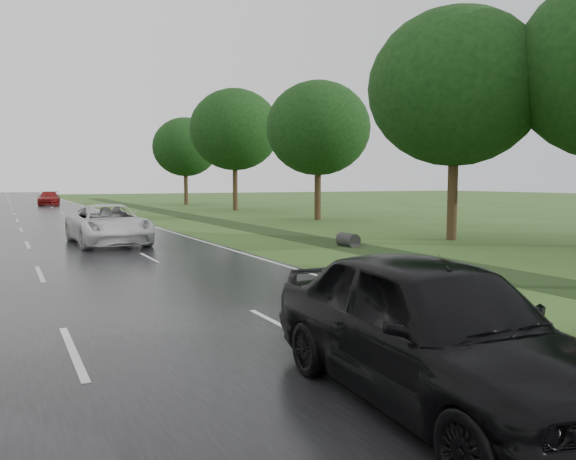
# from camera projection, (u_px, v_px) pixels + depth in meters

# --- Properties ---
(ground) EXTENTS (220.00, 220.00, 0.00)m
(ground) POSITION_uv_depth(u_px,v_px,m) (73.00, 354.00, 8.50)
(ground) COLOR #314F1C
(ground) RESTS_ON ground
(road) EXTENTS (14.00, 180.00, 0.04)m
(road) POSITION_uv_depth(u_px,v_px,m) (13.00, 211.00, 48.41)
(road) COLOR black
(road) RESTS_ON ground
(edge_stripe_east) EXTENTS (0.12, 180.00, 0.01)m
(edge_stripe_east) POSITION_uv_depth(u_px,v_px,m) (95.00, 209.00, 51.47)
(edge_stripe_east) COLOR silver
(edge_stripe_east) RESTS_ON road
(center_line) EXTENTS (0.12, 180.00, 0.01)m
(center_line) POSITION_uv_depth(u_px,v_px,m) (13.00, 211.00, 48.41)
(center_line) COLOR silver
(center_line) RESTS_ON road
(drainage_ditch) EXTENTS (2.20, 120.00, 0.56)m
(drainage_ditch) POSITION_uv_depth(u_px,v_px,m) (259.00, 229.00, 30.31)
(drainage_ditch) COLOR black
(drainage_ditch) RESTS_ON ground
(tree_east_b) EXTENTS (7.60, 7.60, 10.11)m
(tree_east_b) POSITION_uv_depth(u_px,v_px,m) (455.00, 88.00, 24.50)
(tree_east_b) COLOR #3C2F18
(tree_east_b) RESTS_ON ground
(tree_east_c) EXTENTS (7.00, 7.00, 9.29)m
(tree_east_c) POSITION_uv_depth(u_px,v_px,m) (318.00, 128.00, 37.51)
(tree_east_c) COLOR #3C2F18
(tree_east_c) RESTS_ON ground
(tree_east_d) EXTENTS (8.00, 8.00, 10.76)m
(tree_east_d) POSITION_uv_depth(u_px,v_px,m) (235.00, 130.00, 49.66)
(tree_east_d) COLOR #3C2F18
(tree_east_d) RESTS_ON ground
(tree_east_f) EXTENTS (7.20, 7.20, 9.62)m
(tree_east_f) POSITION_uv_depth(u_px,v_px,m) (185.00, 147.00, 62.01)
(tree_east_f) COLOR #3C2F18
(tree_east_f) RESTS_ON ground
(white_pickup) EXTENTS (2.91, 5.95, 1.63)m
(white_pickup) POSITION_uv_depth(u_px,v_px,m) (108.00, 224.00, 23.02)
(white_pickup) COLOR white
(white_pickup) RESTS_ON road
(dark_sedan) EXTENTS (2.44, 5.32, 1.77)m
(dark_sedan) POSITION_uv_depth(u_px,v_px,m) (433.00, 329.00, 6.47)
(dark_sedan) COLOR black
(dark_sedan) RESTS_ON road
(far_car_red) EXTENTS (2.70, 5.28, 1.47)m
(far_car_red) POSITION_uv_depth(u_px,v_px,m) (49.00, 198.00, 60.13)
(far_car_red) COLOR maroon
(far_car_red) RESTS_ON road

